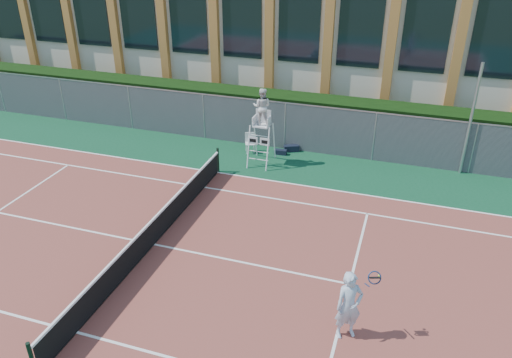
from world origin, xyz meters
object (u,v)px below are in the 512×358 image
(steel_pole, at_px, (471,121))
(plastic_chair, at_px, (250,141))
(umpire_chair, at_px, (262,109))
(tennis_player, at_px, (349,306))

(steel_pole, bearing_deg, plastic_chair, -175.39)
(steel_pole, height_order, umpire_chair, steel_pole)
(umpire_chair, relative_size, tennis_player, 1.77)
(steel_pole, distance_m, umpire_chair, 8.38)
(plastic_chair, relative_size, tennis_player, 0.47)
(plastic_chair, bearing_deg, tennis_player, -58.96)
(steel_pole, height_order, tennis_player, steel_pole)
(steel_pole, distance_m, tennis_player, 11.22)
(steel_pole, relative_size, tennis_player, 2.44)
(steel_pole, relative_size, umpire_chair, 1.38)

